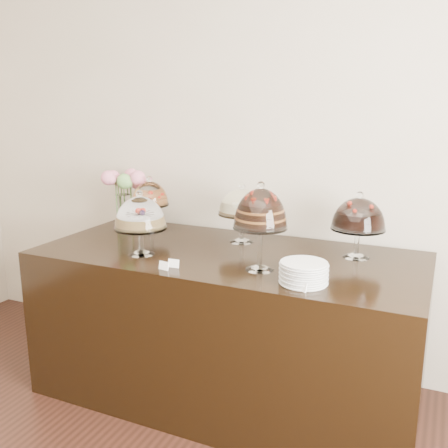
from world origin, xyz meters
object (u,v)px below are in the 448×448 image
at_px(cake_stand_fruit_tart, 150,196).
at_px(flower_vase, 125,188).
at_px(cake_stand_sugar_sponge, 140,216).
at_px(cake_stand_cheesecake, 242,204).
at_px(cake_stand_choco_layer, 260,212).
at_px(display_counter, 227,325).
at_px(cake_stand_dark_choco, 359,217).
at_px(plate_stack, 304,273).

distance_m(cake_stand_fruit_tart, flower_vase, 0.24).
height_order(cake_stand_sugar_sponge, cake_stand_cheesecake, same).
height_order(cake_stand_choco_layer, cake_stand_fruit_tart, cake_stand_choco_layer).
height_order(cake_stand_cheesecake, flower_vase, flower_vase).
bearing_deg(cake_stand_fruit_tart, cake_stand_choco_layer, -26.62).
bearing_deg(display_counter, cake_stand_sugar_sponge, -151.69).
xyz_separation_m(cake_stand_choco_layer, cake_stand_fruit_tart, (-0.97, 0.48, -0.08)).
xyz_separation_m(cake_stand_sugar_sponge, cake_stand_cheesecake, (0.42, 0.48, 0.01)).
distance_m(cake_stand_dark_choco, flower_vase, 1.62).
bearing_deg(flower_vase, cake_stand_dark_choco, -3.92).
bearing_deg(display_counter, cake_stand_dark_choco, 17.10).
bearing_deg(display_counter, cake_stand_fruit_tart, 158.36).
height_order(cake_stand_choco_layer, cake_stand_dark_choco, cake_stand_choco_layer).
xyz_separation_m(cake_stand_choco_layer, cake_stand_dark_choco, (0.42, 0.42, -0.07)).
distance_m(cake_stand_cheesecake, cake_stand_dark_choco, 0.70).
bearing_deg(display_counter, flower_vase, 160.79).
bearing_deg(flower_vase, cake_stand_cheesecake, -5.06).
bearing_deg(plate_stack, cake_stand_sugar_sponge, 175.11).
bearing_deg(cake_stand_sugar_sponge, cake_stand_choco_layer, 1.87).
height_order(display_counter, cake_stand_sugar_sponge, cake_stand_sugar_sponge).
bearing_deg(cake_stand_dark_choco, display_counter, -162.90).
bearing_deg(cake_stand_sugar_sponge, cake_stand_dark_choco, 21.63).
xyz_separation_m(cake_stand_fruit_tart, plate_stack, (1.23, -0.59, -0.18)).
relative_size(display_counter, plate_stack, 9.71).
height_order(cake_stand_choco_layer, flower_vase, cake_stand_choco_layer).
relative_size(display_counter, flower_vase, 5.55).
bearing_deg(cake_stand_dark_choco, cake_stand_cheesecake, 177.56).
bearing_deg(cake_stand_cheesecake, cake_stand_choco_layer, -57.62).
bearing_deg(cake_stand_cheesecake, cake_stand_fruit_tart, 177.24).
xyz_separation_m(display_counter, cake_stand_fruit_tart, (-0.69, 0.28, 0.68)).
height_order(cake_stand_choco_layer, cake_stand_cheesecake, cake_stand_choco_layer).
bearing_deg(cake_stand_fruit_tart, cake_stand_dark_choco, -2.60).
bearing_deg(cake_stand_choco_layer, cake_stand_fruit_tart, 153.38).
distance_m(display_counter, flower_vase, 1.22).
bearing_deg(cake_stand_cheesecake, flower_vase, 174.94).
height_order(cake_stand_cheesecake, cake_stand_dark_choco, cake_stand_dark_choco).
bearing_deg(cake_stand_dark_choco, cake_stand_fruit_tart, 177.40).
relative_size(cake_stand_cheesecake, cake_stand_fruit_tart, 1.00).
height_order(cake_stand_cheesecake, cake_stand_fruit_tart, same).
xyz_separation_m(display_counter, cake_stand_dark_choco, (0.69, 0.21, 0.68)).
relative_size(cake_stand_cheesecake, flower_vase, 0.93).
distance_m(display_counter, cake_stand_choco_layer, 0.83).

